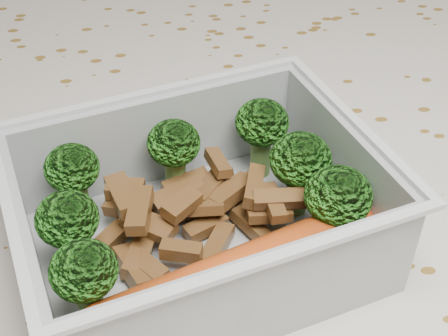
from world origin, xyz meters
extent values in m
cube|color=brown|center=(0.00, 0.00, 0.73)|extent=(1.40, 0.90, 0.04)
cube|color=silver|center=(0.00, 0.00, 0.75)|extent=(1.46, 0.96, 0.01)
cube|color=silver|center=(0.00, 0.48, 0.66)|extent=(1.46, 0.01, 0.18)
cube|color=silver|center=(-0.01, -0.04, 0.76)|extent=(0.22, 0.19, 0.00)
cube|color=silver|center=(-0.03, 0.03, 0.79)|extent=(0.18, 0.05, 0.06)
cube|color=silver|center=(0.01, -0.11, 0.79)|extent=(0.18, 0.05, 0.06)
cube|color=silver|center=(0.08, -0.01, 0.79)|extent=(0.04, 0.13, 0.06)
cube|color=silver|center=(-0.10, -0.06, 0.79)|extent=(0.04, 0.13, 0.06)
cube|color=silver|center=(-0.03, 0.03, 0.82)|extent=(0.19, 0.06, 0.00)
cube|color=silver|center=(0.01, -0.11, 0.82)|extent=(0.19, 0.06, 0.00)
cube|color=silver|center=(0.08, -0.01, 0.82)|extent=(0.04, 0.14, 0.00)
cube|color=silver|center=(-0.11, -0.06, 0.82)|extent=(0.04, 0.14, 0.00)
cylinder|color=#608C3F|center=(-0.08, -0.01, 0.78)|extent=(0.02, 0.02, 0.03)
ellipsoid|color=#338920|center=(-0.08, -0.01, 0.80)|extent=(0.03, 0.03, 0.03)
cylinder|color=#608C3F|center=(-0.02, 0.01, 0.78)|extent=(0.02, 0.02, 0.03)
ellipsoid|color=#338920|center=(-0.02, 0.01, 0.80)|extent=(0.03, 0.03, 0.03)
cylinder|color=#608C3F|center=(0.03, 0.02, 0.77)|extent=(0.02, 0.02, 0.03)
ellipsoid|color=#338920|center=(0.03, 0.02, 0.80)|extent=(0.03, 0.03, 0.03)
cylinder|color=#608C3F|center=(-0.08, -0.05, 0.78)|extent=(0.02, 0.02, 0.03)
ellipsoid|color=#338920|center=(-0.08, -0.05, 0.80)|extent=(0.03, 0.03, 0.03)
cylinder|color=#608C3F|center=(0.05, -0.01, 0.77)|extent=(0.02, 0.02, 0.03)
ellipsoid|color=#338920|center=(0.05, -0.01, 0.80)|extent=(0.04, 0.04, 0.03)
cylinder|color=#608C3F|center=(-0.07, -0.08, 0.78)|extent=(0.02, 0.02, 0.03)
ellipsoid|color=#338920|center=(-0.07, -0.08, 0.80)|extent=(0.03, 0.03, 0.03)
cylinder|color=#608C3F|center=(0.06, -0.05, 0.77)|extent=(0.02, 0.02, 0.03)
ellipsoid|color=#338920|center=(0.06, -0.05, 0.80)|extent=(0.04, 0.04, 0.03)
cube|color=brown|center=(-0.05, -0.03, 0.79)|extent=(0.02, 0.04, 0.01)
cube|color=brown|center=(-0.01, -0.02, 0.78)|extent=(0.03, 0.01, 0.01)
cube|color=brown|center=(0.02, -0.01, 0.78)|extent=(0.02, 0.03, 0.01)
cube|color=brown|center=(-0.04, -0.01, 0.77)|extent=(0.03, 0.02, 0.01)
cube|color=brown|center=(0.02, -0.01, 0.77)|extent=(0.02, 0.03, 0.01)
cube|color=brown|center=(-0.02, 0.00, 0.78)|extent=(0.03, 0.02, 0.01)
cube|color=brown|center=(0.00, -0.01, 0.78)|extent=(0.03, 0.04, 0.01)
cube|color=brown|center=(-0.05, -0.05, 0.77)|extent=(0.02, 0.04, 0.01)
cube|color=brown|center=(-0.02, -0.01, 0.78)|extent=(0.04, 0.03, 0.01)
cube|color=brown|center=(0.02, -0.02, 0.79)|extent=(0.02, 0.03, 0.01)
cube|color=brown|center=(-0.06, -0.03, 0.77)|extent=(0.03, 0.03, 0.01)
cube|color=brown|center=(0.00, 0.00, 0.79)|extent=(0.02, 0.03, 0.01)
cube|color=brown|center=(0.01, -0.01, 0.78)|extent=(0.03, 0.03, 0.01)
cube|color=brown|center=(0.03, -0.02, 0.78)|extent=(0.02, 0.03, 0.01)
cube|color=brown|center=(0.00, -0.04, 0.77)|extent=(0.02, 0.03, 0.01)
cube|color=brown|center=(-0.06, -0.01, 0.78)|extent=(0.02, 0.03, 0.01)
cube|color=brown|center=(0.04, -0.03, 0.79)|extent=(0.03, 0.01, 0.01)
cube|color=brown|center=(0.02, -0.03, 0.77)|extent=(0.02, 0.03, 0.01)
cube|color=brown|center=(-0.04, -0.03, 0.78)|extent=(0.03, 0.03, 0.01)
cube|color=brown|center=(-0.01, -0.01, 0.77)|extent=(0.03, 0.02, 0.01)
cube|color=brown|center=(-0.01, 0.00, 0.77)|extent=(0.03, 0.02, 0.01)
cube|color=brown|center=(0.03, -0.03, 0.79)|extent=(0.01, 0.03, 0.01)
cube|color=brown|center=(-0.01, -0.03, 0.77)|extent=(0.03, 0.02, 0.01)
cube|color=brown|center=(-0.06, -0.02, 0.79)|extent=(0.02, 0.03, 0.01)
cube|color=brown|center=(-0.05, -0.01, 0.79)|extent=(0.02, 0.02, 0.01)
cube|color=brown|center=(-0.03, -0.05, 0.78)|extent=(0.02, 0.02, 0.01)
cube|color=brown|center=(0.03, -0.03, 0.78)|extent=(0.03, 0.01, 0.01)
cube|color=brown|center=(-0.05, -0.06, 0.77)|extent=(0.03, 0.03, 0.01)
cube|color=brown|center=(-0.04, -0.06, 0.77)|extent=(0.02, 0.02, 0.01)
cube|color=brown|center=(-0.02, -0.03, 0.79)|extent=(0.03, 0.03, 0.01)
cylinder|color=#C14716|center=(0.00, -0.08, 0.78)|extent=(0.15, 0.08, 0.03)
sphere|color=#C14716|center=(0.07, -0.05, 0.78)|extent=(0.03, 0.03, 0.03)
sphere|color=#C14716|center=(-0.07, -0.10, 0.78)|extent=(0.03, 0.03, 0.03)
camera|label=1|loc=(-0.03, -0.29, 1.03)|focal=50.00mm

